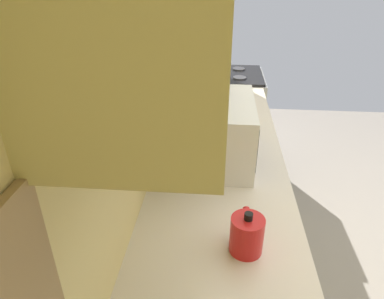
% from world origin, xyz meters
% --- Properties ---
extents(wall_back, '(3.76, 0.12, 2.57)m').
position_xyz_m(wall_back, '(0.00, 1.58, 1.28)').
color(wall_back, '#E3CC7E').
rests_on(wall_back, ground_plane).
extents(counter_run, '(2.88, 0.65, 0.91)m').
position_xyz_m(counter_run, '(-0.37, 1.21, 0.46)').
color(counter_run, '#D1C873').
rests_on(counter_run, ground_plane).
extents(oven_range, '(0.60, 0.68, 1.09)m').
position_xyz_m(oven_range, '(1.36, 1.19, 0.47)').
color(oven_range, '#B7BABF').
rests_on(oven_range, ground_plane).
extents(microwave, '(0.51, 0.36, 0.30)m').
position_xyz_m(microwave, '(-0.05, 1.23, 1.06)').
color(microwave, white).
rests_on(microwave, counter_run).
extents(bowl, '(0.14, 0.14, 0.05)m').
position_xyz_m(bowl, '(0.59, 1.11, 0.94)').
color(bowl, gold).
rests_on(bowl, counter_run).
extents(kettle, '(0.16, 0.11, 0.16)m').
position_xyz_m(kettle, '(-0.68, 1.11, 0.98)').
color(kettle, red).
rests_on(kettle, counter_run).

